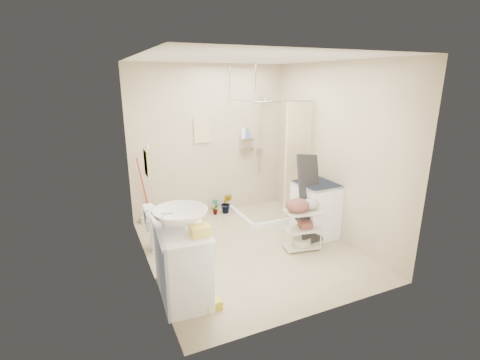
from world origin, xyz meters
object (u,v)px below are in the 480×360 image
object	(u,v)px
laundry_rack	(302,226)
vanity	(182,261)
washing_machine	(316,209)
toilet	(169,226)

from	to	relation	value
laundry_rack	vanity	bearing A→B (deg)	-158.47
vanity	washing_machine	size ratio (longest dim) A/B	1.11
washing_machine	laundry_rack	bearing A→B (deg)	-147.61
vanity	toilet	size ratio (longest dim) A/B	1.42
washing_machine	vanity	bearing A→B (deg)	-165.02
washing_machine	laundry_rack	size ratio (longest dim) A/B	1.21
vanity	laundry_rack	distance (m)	1.88
vanity	laundry_rack	xyz separation A→B (m)	(1.84, 0.38, -0.06)
vanity	toilet	xyz separation A→B (m)	(0.12, 1.18, -0.08)
vanity	washing_machine	distance (m)	2.40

